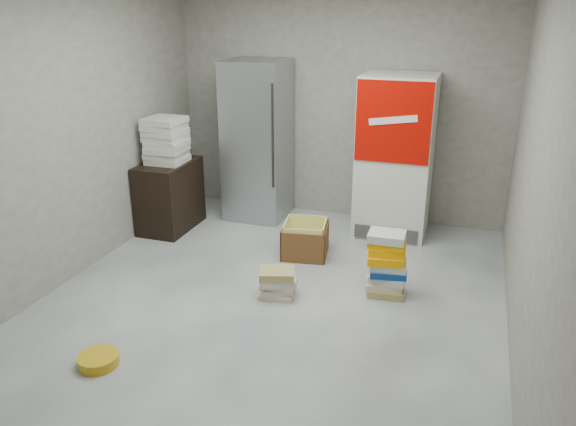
# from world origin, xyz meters

# --- Properties ---
(ground) EXTENTS (5.00, 5.00, 0.00)m
(ground) POSITION_xyz_m (0.00, 0.00, 0.00)
(ground) COLOR silver
(ground) RESTS_ON ground
(room_shell) EXTENTS (4.04, 5.04, 2.82)m
(room_shell) POSITION_xyz_m (0.00, 0.00, 1.80)
(room_shell) COLOR #9D988D
(room_shell) RESTS_ON ground
(steel_fridge) EXTENTS (0.70, 0.72, 1.90)m
(steel_fridge) POSITION_xyz_m (-0.90, 2.13, 0.95)
(steel_fridge) COLOR #AFB1B8
(steel_fridge) RESTS_ON ground
(coke_cooler) EXTENTS (0.80, 0.73, 1.80)m
(coke_cooler) POSITION_xyz_m (0.75, 2.12, 0.90)
(coke_cooler) COLOR silver
(coke_cooler) RESTS_ON ground
(wood_shelf) EXTENTS (0.50, 0.80, 0.80)m
(wood_shelf) POSITION_xyz_m (-1.73, 1.40, 0.40)
(wood_shelf) COLOR black
(wood_shelf) RESTS_ON ground
(supply_box_stack) EXTENTS (0.45, 0.44, 0.52)m
(supply_box_stack) POSITION_xyz_m (-1.72, 1.40, 1.06)
(supply_box_stack) COLOR beige
(supply_box_stack) RESTS_ON wood_shelf
(phonebook_stack_main) EXTENTS (0.39, 0.32, 0.60)m
(phonebook_stack_main) POSITION_xyz_m (0.94, 0.60, 0.30)
(phonebook_stack_main) COLOR #A29153
(phonebook_stack_main) RESTS_ON ground
(phonebook_stack_side) EXTENTS (0.39, 0.34, 0.27)m
(phonebook_stack_side) POSITION_xyz_m (0.02, 0.23, 0.14)
(phonebook_stack_side) COLOR beige
(phonebook_stack_side) RESTS_ON ground
(cardboard_box) EXTENTS (0.53, 0.53, 0.37)m
(cardboard_box) POSITION_xyz_m (-0.00, 1.17, 0.15)
(cardboard_box) COLOR yellow
(cardboard_box) RESTS_ON ground
(bucket_lid) EXTENTS (0.38, 0.38, 0.08)m
(bucket_lid) POSITION_xyz_m (-0.89, -1.16, 0.04)
(bucket_lid) COLOR gold
(bucket_lid) RESTS_ON ground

